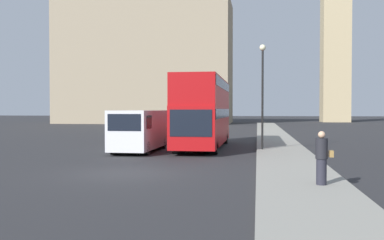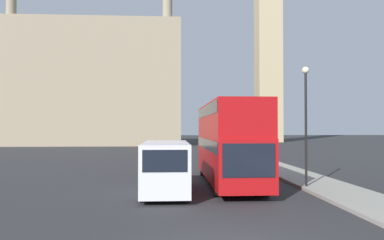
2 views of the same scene
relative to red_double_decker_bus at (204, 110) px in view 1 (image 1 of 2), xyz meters
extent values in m
plane|color=#28282B|center=(-1.67, -11.07, -2.45)|extent=(300.00, 300.00, 0.00)
cube|color=gray|center=(4.79, -11.07, -2.37)|extent=(2.91, 120.00, 0.15)
cube|color=tan|center=(18.58, 61.31, 18.91)|extent=(5.21, 5.21, 42.72)
cube|color=gray|center=(-16.78, 49.22, 8.52)|extent=(30.77, 13.68, 21.94)
cube|color=#A80F11|center=(0.00, 0.00, -0.97)|extent=(2.49, 10.75, 2.32)
cube|color=#A80F11|center=(0.00, 0.00, 1.06)|extent=(2.49, 10.53, 1.75)
cube|color=black|center=(0.00, 0.00, -0.24)|extent=(2.53, 10.32, 0.55)
cube|color=black|center=(0.00, 0.00, 1.56)|extent=(2.53, 10.10, 0.55)
cube|color=black|center=(0.00, -5.38, -0.69)|extent=(2.19, 0.03, 1.39)
cylinder|color=black|center=(-0.89, -3.76, -1.87)|extent=(0.70, 1.15, 1.15)
cylinder|color=black|center=(0.89, -3.76, -1.87)|extent=(0.70, 1.15, 1.15)
cylinder|color=black|center=(-0.89, 3.76, -1.87)|extent=(0.70, 1.15, 1.15)
cylinder|color=black|center=(0.89, 3.76, -1.87)|extent=(0.70, 1.15, 1.15)
cube|color=silver|center=(-3.41, -2.71, -1.14)|extent=(2.09, 6.09, 2.18)
cube|color=black|center=(-3.41, -5.77, -0.66)|extent=(1.77, 0.02, 0.87)
cube|color=black|center=(-3.41, -4.69, -0.66)|extent=(2.12, 1.10, 0.70)
cylinder|color=black|center=(-4.19, -4.78, -2.06)|extent=(0.52, 0.78, 0.78)
cylinder|color=black|center=(-2.63, -4.78, -2.06)|extent=(0.52, 0.78, 0.78)
cylinder|color=black|center=(-4.19, -0.64, -2.06)|extent=(0.52, 0.78, 0.78)
cylinder|color=black|center=(-2.63, -0.64, -2.06)|extent=(0.52, 0.78, 0.78)
cylinder|color=#23232D|center=(5.30, -13.49, -1.90)|extent=(0.31, 0.31, 0.79)
cylinder|color=black|center=(5.30, -13.49, -1.19)|extent=(0.36, 0.36, 0.63)
sphere|color=tan|center=(5.30, -13.49, -0.77)|extent=(0.22, 0.22, 0.22)
cube|color=olive|center=(5.59, -13.49, -1.35)|extent=(0.12, 0.24, 0.20)
cylinder|color=black|center=(3.65, -1.95, 0.54)|extent=(0.12, 0.12, 5.68)
sphere|color=beige|center=(3.65, -1.95, 3.56)|extent=(0.36, 0.36, 0.36)
camera|label=1|loc=(3.37, -26.93, -0.01)|focal=40.00mm
camera|label=2|loc=(-3.20, -20.49, 0.63)|focal=35.00mm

